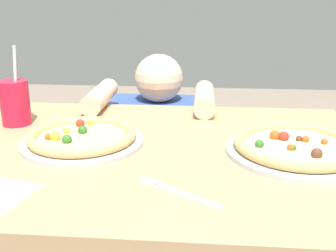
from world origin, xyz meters
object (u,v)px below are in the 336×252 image
diner_seated (159,171)px  pizza_far (82,138)px  pizza_near (297,147)px  drink_cup_colored (15,102)px  fork (175,191)px

diner_seated → pizza_far: bearing=-103.2°
pizza_near → drink_cup_colored: drink_cup_colored is taller
pizza_near → fork: pizza_near is taller
pizza_far → diner_seated: diner_seated is taller
fork → pizza_near: bearing=38.7°
diner_seated → drink_cup_colored: bearing=-130.8°
pizza_near → diner_seated: 0.83m
pizza_far → drink_cup_colored: 0.29m
pizza_far → fork: 0.37m
pizza_far → pizza_near: bearing=-2.2°
drink_cup_colored → diner_seated: (0.39, 0.45, -0.42)m
drink_cup_colored → fork: 0.66m
drink_cup_colored → fork: bearing=-38.1°
drink_cup_colored → fork: size_ratio=1.34×
fork → diner_seated: size_ratio=0.20×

